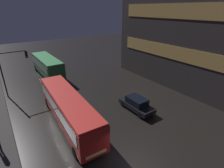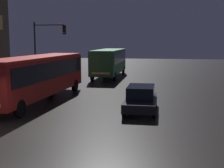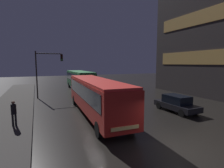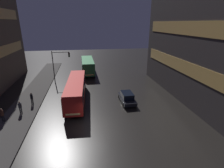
{
  "view_description": "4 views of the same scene",
  "coord_description": "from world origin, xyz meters",
  "px_view_note": "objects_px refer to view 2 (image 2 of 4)",
  "views": [
    {
      "loc": [
        -6.73,
        -6.89,
        10.75
      ],
      "look_at": [
        3.64,
        8.32,
        2.72
      ],
      "focal_mm": 28.0,
      "sensor_mm": 36.0,
      "label": 1
    },
    {
      "loc": [
        6.78,
        -12.43,
        4.2
      ],
      "look_at": [
        3.11,
        8.31,
        1.25
      ],
      "focal_mm": 50.0,
      "sensor_mm": 36.0,
      "label": 2
    },
    {
      "loc": [
        -6.59,
        -6.45,
        4.47
      ],
      "look_at": [
        0.75,
        10.43,
        2.31
      ],
      "focal_mm": 28.0,
      "sensor_mm": 36.0,
      "label": 3
    },
    {
      "loc": [
        -0.66,
        -16.9,
        11.12
      ],
      "look_at": [
        3.61,
        9.01,
        1.84
      ],
      "focal_mm": 28.0,
      "sensor_mm": 36.0,
      "label": 4
    }
  ],
  "objects_px": {
    "bus_far": "(109,60)",
    "car_taxi": "(141,99)",
    "bus_near": "(38,74)",
    "traffic_light_main": "(46,41)"
  },
  "relations": [
    {
      "from": "traffic_light_main",
      "to": "bus_far",
      "type": "bearing_deg",
      "value": 42.61
    },
    {
      "from": "car_taxi",
      "to": "bus_far",
      "type": "bearing_deg",
      "value": -74.31
    },
    {
      "from": "bus_near",
      "to": "bus_far",
      "type": "distance_m",
      "value": 15.31
    },
    {
      "from": "bus_far",
      "to": "car_taxi",
      "type": "distance_m",
      "value": 17.85
    },
    {
      "from": "bus_far",
      "to": "traffic_light_main",
      "type": "bearing_deg",
      "value": 41.76
    },
    {
      "from": "traffic_light_main",
      "to": "car_taxi",
      "type": "bearing_deg",
      "value": -48.19
    },
    {
      "from": "car_taxi",
      "to": "traffic_light_main",
      "type": "xyz_separation_m",
      "value": [
        -10.67,
        11.93,
        3.33
      ]
    },
    {
      "from": "bus_near",
      "to": "car_taxi",
      "type": "xyz_separation_m",
      "value": [
        7.29,
        -1.91,
        -1.15
      ]
    },
    {
      "from": "bus_far",
      "to": "car_taxi",
      "type": "height_order",
      "value": "bus_far"
    },
    {
      "from": "bus_far",
      "to": "traffic_light_main",
      "type": "relative_size",
      "value": 1.68
    }
  ]
}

